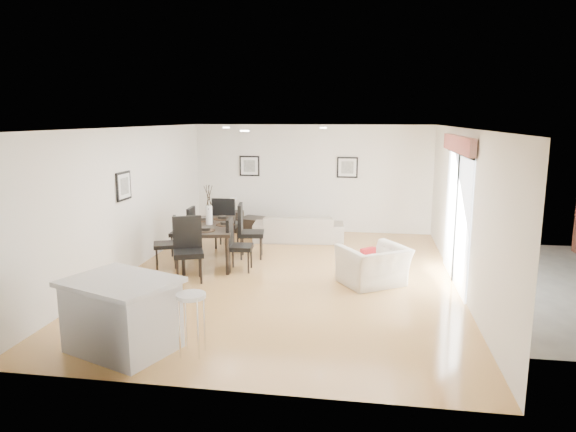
% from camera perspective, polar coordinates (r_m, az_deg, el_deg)
% --- Properties ---
extents(ground, '(8.00, 8.00, 0.00)m').
position_cam_1_polar(ground, '(9.43, -0.15, -6.85)').
color(ground, tan).
rests_on(ground, ground).
extents(wall_back, '(6.00, 0.04, 2.70)m').
position_cam_1_polar(wall_back, '(13.04, 2.63, 4.17)').
color(wall_back, white).
rests_on(wall_back, ground).
extents(wall_front, '(6.00, 0.04, 2.70)m').
position_cam_1_polar(wall_front, '(5.30, -7.05, -5.93)').
color(wall_front, white).
rests_on(wall_front, ground).
extents(wall_left, '(0.04, 8.00, 2.70)m').
position_cam_1_polar(wall_left, '(10.03, -17.34, 1.65)').
color(wall_left, white).
rests_on(wall_left, ground).
extents(wall_right, '(0.04, 8.00, 2.70)m').
position_cam_1_polar(wall_right, '(9.14, 18.76, 0.70)').
color(wall_right, white).
rests_on(wall_right, ground).
extents(ceiling, '(6.00, 8.00, 0.02)m').
position_cam_1_polar(ceiling, '(8.99, -0.16, 9.78)').
color(ceiling, white).
rests_on(ceiling, wall_back).
extents(sofa, '(2.17, 1.02, 0.62)m').
position_cam_1_polar(sofa, '(12.10, 1.19, -1.35)').
color(sofa, gray).
rests_on(sofa, ground).
extents(armchair, '(1.39, 1.35, 0.69)m').
position_cam_1_polar(armchair, '(9.07, 9.46, -5.46)').
color(armchair, beige).
rests_on(armchair, ground).
extents(dining_table, '(1.30, 2.02, 0.78)m').
position_cam_1_polar(dining_table, '(10.36, -8.72, -1.35)').
color(dining_table, black).
rests_on(dining_table, ground).
extents(dining_chair_wnear, '(0.58, 0.58, 0.99)m').
position_cam_1_polar(dining_chair_wnear, '(10.22, -13.01, -2.53)').
color(dining_chair_wnear, black).
rests_on(dining_chair_wnear, ground).
extents(dining_chair_wfar, '(0.48, 0.48, 1.02)m').
position_cam_1_polar(dining_chair_wfar, '(11.03, -11.23, -1.37)').
color(dining_chair_wfar, black).
rests_on(dining_chair_wfar, ground).
extents(dining_chair_enear, '(0.49, 0.49, 1.02)m').
position_cam_1_polar(dining_chair_enear, '(9.76, -5.84, -2.84)').
color(dining_chair_enear, black).
rests_on(dining_chair_enear, ground).
extents(dining_chair_efar, '(0.58, 0.58, 1.13)m').
position_cam_1_polar(dining_chair_efar, '(10.62, -4.63, -1.32)').
color(dining_chair_efar, black).
rests_on(dining_chair_efar, ground).
extents(dining_chair_head, '(0.67, 0.67, 1.14)m').
position_cam_1_polar(dining_chair_head, '(9.32, -11.06, -3.19)').
color(dining_chair_head, black).
rests_on(dining_chair_head, ground).
extents(dining_chair_foot, '(0.52, 0.52, 1.14)m').
position_cam_1_polar(dining_chair_foot, '(11.44, -6.98, -0.45)').
color(dining_chair_foot, black).
rests_on(dining_chair_foot, ground).
extents(vase, '(0.97, 1.52, 0.80)m').
position_cam_1_polar(vase, '(10.28, -8.78, 0.74)').
color(vase, white).
rests_on(vase, dining_table).
extents(coffee_table, '(1.15, 0.87, 0.41)m').
position_cam_1_polar(coffee_table, '(12.82, -3.08, -1.14)').
color(coffee_table, black).
rests_on(coffee_table, ground).
extents(side_table, '(0.45, 0.45, 0.53)m').
position_cam_1_polar(side_table, '(13.18, -6.05, -0.59)').
color(side_table, black).
rests_on(side_table, ground).
extents(table_lamp, '(0.18, 0.18, 0.34)m').
position_cam_1_polar(table_lamp, '(13.09, -6.09, 1.49)').
color(table_lamp, white).
rests_on(table_lamp, side_table).
extents(cushion, '(0.27, 0.26, 0.29)m').
position_cam_1_polar(cushion, '(8.93, 8.87, -4.43)').
color(cushion, maroon).
rests_on(cushion, armchair).
extents(kitchen_island, '(1.59, 1.42, 0.92)m').
position_cam_1_polar(kitchen_island, '(6.82, -17.97, -10.36)').
color(kitchen_island, silver).
rests_on(kitchen_island, ground).
extents(bar_stool, '(0.36, 0.36, 0.79)m').
position_cam_1_polar(bar_stool, '(6.40, -10.70, -9.42)').
color(bar_stool, silver).
rests_on(bar_stool, ground).
extents(framed_print_back_left, '(0.52, 0.04, 0.52)m').
position_cam_1_polar(framed_print_back_left, '(13.25, -4.30, 5.57)').
color(framed_print_back_left, black).
rests_on(framed_print_back_left, wall_back).
extents(framed_print_back_right, '(0.52, 0.04, 0.52)m').
position_cam_1_polar(framed_print_back_right, '(12.91, 6.62, 5.38)').
color(framed_print_back_right, black).
rests_on(framed_print_back_right, wall_back).
extents(framed_print_left_wall, '(0.04, 0.52, 0.52)m').
position_cam_1_polar(framed_print_left_wall, '(9.80, -17.80, 3.19)').
color(framed_print_left_wall, black).
rests_on(framed_print_left_wall, wall_left).
extents(sliding_door, '(0.12, 2.70, 2.57)m').
position_cam_1_polar(sliding_door, '(9.38, 18.30, 2.93)').
color(sliding_door, white).
rests_on(sliding_door, wall_right).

